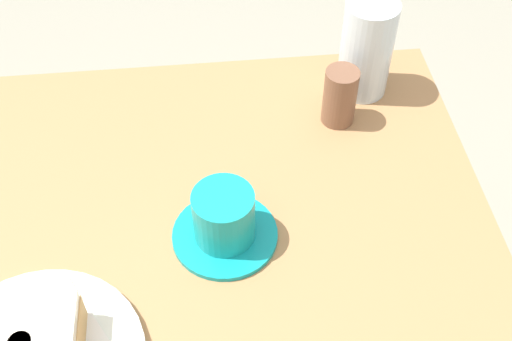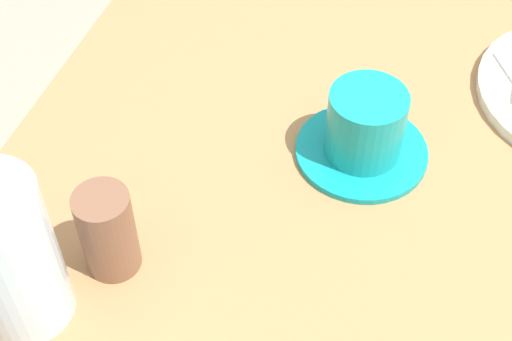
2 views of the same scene
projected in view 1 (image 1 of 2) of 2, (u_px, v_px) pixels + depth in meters
water_glass at (363, 49)px, 0.85m from camera, size 0.07×0.07×0.14m
coffee_cup at (220, 220)px, 0.71m from camera, size 0.12×0.12×0.07m
sugar_jar at (337, 97)px, 0.83m from camera, size 0.04×0.04×0.08m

